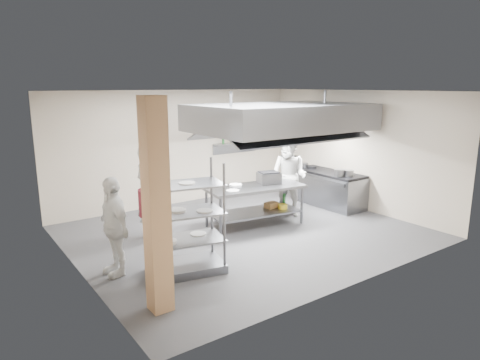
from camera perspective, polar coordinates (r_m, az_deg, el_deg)
floor at (r=9.33m, az=0.77°, el=-7.01°), size 7.00×7.00×0.00m
ceiling at (r=8.79m, az=0.83°, el=11.75°), size 7.00×7.00×0.00m
wall_back at (r=11.46m, az=-8.15°, el=4.29°), size 7.00×0.00×7.00m
wall_left at (r=7.46m, az=-21.41°, el=-0.90°), size 0.00×6.00×6.00m
wall_right at (r=11.34m, az=15.23°, el=3.89°), size 0.00×6.00×6.00m
column at (r=5.90m, az=-11.08°, el=-3.68°), size 0.30×0.30×3.00m
exhaust_hood at (r=9.94m, az=5.54°, el=8.33°), size 4.00×2.50×0.60m
hood_strip_a at (r=9.41m, az=1.33°, el=6.18°), size 1.60×0.12×0.04m
hood_strip_b at (r=10.58m, az=9.21°, el=6.74°), size 1.60×0.12×0.04m
wall_shelf at (r=12.26m, az=-0.29°, el=4.95°), size 1.50×0.28×0.04m
island at (r=9.69m, az=1.99°, el=-3.44°), size 2.32×1.24×0.91m
island_worktop at (r=9.58m, az=2.01°, el=-0.99°), size 2.32×1.24×0.06m
island_undershelf at (r=9.73m, az=1.98°, el=-4.31°), size 2.13×1.12×0.04m
pass_rack at (r=7.21m, az=-7.37°, el=-5.12°), size 1.40×1.00×1.90m
cooking_range at (r=11.56m, az=11.68°, el=-1.24°), size 0.80×2.00×0.84m
range_top at (r=11.46m, az=11.78°, el=0.95°), size 0.78×1.96×0.06m
chef_head at (r=8.87m, az=-12.01°, el=-1.67°), size 0.61×0.80×1.97m
chef_line at (r=10.36m, az=6.54°, el=0.48°), size 1.01×1.14×1.94m
chef_plating at (r=7.41m, az=-16.49°, el=-5.94°), size 0.45×1.00×1.68m
griddle at (r=9.88m, az=3.87°, el=0.29°), size 0.57×0.50×0.24m
wicker_basket at (r=10.02m, az=4.18°, el=-3.34°), size 0.32×0.24×0.13m
stockpot at (r=10.91m, az=13.12°, el=0.95°), size 0.26×0.26×0.18m
plate_stack at (r=7.32m, az=-7.29°, el=-7.67°), size 0.28×0.28×0.05m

